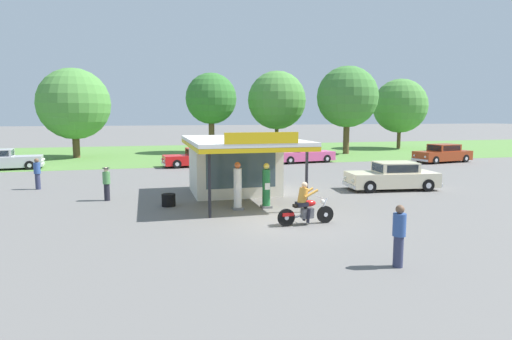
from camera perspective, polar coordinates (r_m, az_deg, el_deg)
ground_plane at (r=16.46m, az=4.07°, el=-6.70°), size 300.00×300.00×0.00m
grass_verge_strip at (r=45.59m, az=-7.96°, el=2.26°), size 120.00×24.00×0.01m
service_station_kiosk at (r=21.52m, az=-2.73°, el=1.17°), size 4.89×7.54×3.32m
gas_pump_nearside at (r=18.15m, az=-2.44°, el=-2.37°), size 0.44×0.44×2.02m
gas_pump_offside at (r=18.46m, az=1.37°, el=-2.34°), size 0.44×0.44×1.94m
motorcycle_with_rider at (r=15.78m, az=6.53°, el=-4.90°), size 2.20×0.70×1.58m
featured_classic_sedan at (r=24.13m, az=17.59°, el=-0.88°), size 5.04×2.35×1.48m
parked_car_back_row_right at (r=36.39m, az=-30.38°, el=1.11°), size 5.22×2.32×1.50m
parked_car_back_row_centre at (r=39.53m, az=23.50°, el=1.97°), size 5.36×2.65×1.52m
parked_car_back_row_centre_right at (r=33.71m, az=-7.60°, el=1.61°), size 5.65×2.34×1.43m
parked_car_second_row_spare at (r=36.34m, az=6.46°, el=2.05°), size 5.34×2.33×1.48m
bystander_chatting_near_pumps at (r=11.96m, az=18.41°, el=-8.11°), size 0.34×0.34×1.67m
bystander_standing_back_lot at (r=21.19m, az=-19.19°, el=-1.63°), size 0.34×0.34×1.57m
bystander_leaning_by_kiosk at (r=25.84m, az=-26.99°, el=-0.36°), size 0.34×0.34×1.68m
tree_oak_left at (r=45.79m, az=-5.82°, el=9.19°), size 5.31×5.31×8.32m
tree_oak_centre at (r=53.82m, az=18.55°, el=8.05°), size 6.30×6.30×8.16m
tree_oak_right at (r=43.18m, az=-23.09°, el=7.81°), size 6.52×6.52×8.23m
tree_oak_far_right at (r=47.80m, az=2.77°, el=9.10°), size 6.37×6.37×8.74m
tree_oak_distant_spare at (r=45.09m, az=12.00°, el=9.44°), size 6.18×6.18×8.87m
spare_tire_stack at (r=19.28m, az=-11.51°, el=-3.92°), size 0.60×0.60×0.54m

